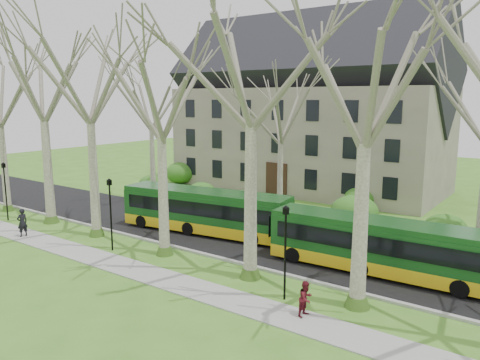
% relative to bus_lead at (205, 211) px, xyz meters
% --- Properties ---
extents(ground, '(120.00, 120.00, 0.00)m').
position_rel_bus_lead_xyz_m(ground, '(3.80, -5.09, -1.55)').
color(ground, '#407822').
rests_on(ground, ground).
extents(sidewalk, '(70.00, 2.00, 0.06)m').
position_rel_bus_lead_xyz_m(sidewalk, '(3.80, -7.59, -1.52)').
color(sidewalk, gray).
rests_on(sidewalk, ground).
extents(road, '(80.00, 8.00, 0.06)m').
position_rel_bus_lead_xyz_m(road, '(3.80, 0.41, -1.52)').
color(road, black).
rests_on(road, ground).
extents(curb, '(80.00, 0.25, 0.14)m').
position_rel_bus_lead_xyz_m(curb, '(3.80, -3.59, -1.48)').
color(curb, '#A5A39E').
rests_on(curb, ground).
extents(building, '(26.50, 12.20, 16.00)m').
position_rel_bus_lead_xyz_m(building, '(-2.20, 18.91, 6.51)').
color(building, gray).
rests_on(building, ground).
extents(tree_row_verge, '(49.00, 7.00, 14.00)m').
position_rel_bus_lead_xyz_m(tree_row_verge, '(3.80, -4.79, 5.45)').
color(tree_row_verge, gray).
rests_on(tree_row_verge, ground).
extents(tree_row_far, '(33.00, 7.00, 12.00)m').
position_rel_bus_lead_xyz_m(tree_row_far, '(2.47, 5.91, 4.45)').
color(tree_row_far, gray).
rests_on(tree_row_far, ground).
extents(lamp_row, '(36.22, 0.22, 4.30)m').
position_rel_bus_lead_xyz_m(lamp_row, '(3.80, -6.09, 1.02)').
color(lamp_row, black).
rests_on(lamp_row, ground).
extents(hedges, '(30.60, 8.60, 2.00)m').
position_rel_bus_lead_xyz_m(hedges, '(-0.86, 8.91, -0.55)').
color(hedges, '#245819').
rests_on(hedges, ground).
extents(bus_lead, '(12.17, 4.09, 2.99)m').
position_rel_bus_lead_xyz_m(bus_lead, '(0.00, 0.00, 0.00)').
color(bus_lead, '#144819').
rests_on(bus_lead, road).
extents(bus_follow, '(11.70, 2.89, 2.90)m').
position_rel_bus_lead_xyz_m(bus_follow, '(12.16, -0.42, -0.04)').
color(bus_follow, '#144819').
rests_on(bus_follow, road).
extents(pedestrian_a, '(0.47, 0.70, 1.87)m').
position_rel_bus_lead_xyz_m(pedestrian_a, '(-9.14, -7.76, -0.56)').
color(pedestrian_a, black).
rests_on(pedestrian_a, sidewalk).
extents(pedestrian_b, '(0.67, 0.80, 1.51)m').
position_rel_bus_lead_xyz_m(pedestrian_b, '(11.40, -7.07, -0.74)').
color(pedestrian_b, '#5A141E').
rests_on(pedestrian_b, sidewalk).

